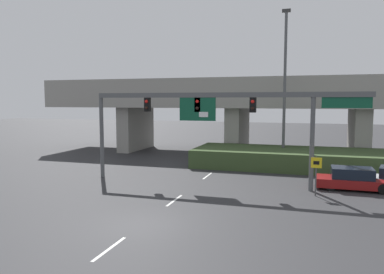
% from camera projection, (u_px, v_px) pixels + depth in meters
% --- Properties ---
extents(ground_plane, '(160.00, 160.00, 0.00)m').
position_uv_depth(ground_plane, '(143.00, 224.00, 16.81)').
color(ground_plane, '#2D2D30').
extents(lane_markings, '(0.14, 30.79, 0.01)m').
position_uv_depth(lane_markings, '(207.00, 176.00, 27.46)').
color(lane_markings, silver).
rests_on(lane_markings, ground).
extents(signal_gantry, '(17.95, 0.44, 6.03)m').
position_uv_depth(signal_gantry, '(215.00, 109.00, 24.23)').
color(signal_gantry, '#515456').
rests_on(signal_gantry, ground).
extents(speed_limit_sign, '(0.60, 0.11, 2.31)m').
position_uv_depth(speed_limit_sign, '(316.00, 170.00, 21.52)').
color(speed_limit_sign, '#4C4C4C').
rests_on(speed_limit_sign, ground).
extents(highway_light_pole_near, '(0.70, 0.36, 13.08)m').
position_uv_depth(highway_light_pole_near, '(285.00, 84.00, 31.65)').
color(highway_light_pole_near, '#515456').
rests_on(highway_light_pole_near, ground).
extents(overpass_bridge, '(40.79, 8.34, 7.68)m').
position_uv_depth(overpass_bridge, '(238.00, 103.00, 38.40)').
color(overpass_bridge, gray).
rests_on(overpass_bridge, ground).
extents(grass_embankment, '(16.02, 6.16, 1.48)m').
position_uv_depth(grass_embankment, '(292.00, 159.00, 30.88)').
color(grass_embankment, '#384C28').
rests_on(grass_embankment, ground).
extents(parked_sedan_near_right, '(4.71, 1.91, 1.36)m').
position_uv_depth(parked_sedan_near_right, '(354.00, 179.00, 23.25)').
color(parked_sedan_near_right, maroon).
rests_on(parked_sedan_near_right, ground).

